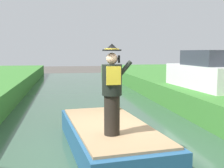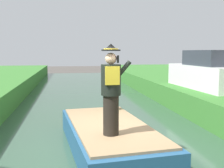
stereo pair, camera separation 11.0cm
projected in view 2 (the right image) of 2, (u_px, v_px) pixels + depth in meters
The scene contains 6 objects.
ground_plane at pixel (112, 159), 6.24m from camera, with size 80.00×80.00×0.00m, color #4C4742.
canal_water at pixel (112, 157), 6.24m from camera, with size 6.11×48.00×0.10m, color #33513D.
boat at pixel (109, 136), 6.57m from camera, with size 2.25×4.37×0.61m.
person_pirate at pixel (111, 90), 5.58m from camera, with size 0.61×0.42×1.85m.
parrot_plush at pixel (113, 101), 8.11m from camera, with size 0.36×0.34×0.57m.
parked_car_white at pixel (210, 72), 10.98m from camera, with size 1.90×4.08×1.50m.
Camera 2 is at (-0.95, -5.93, 2.41)m, focal length 44.50 mm.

